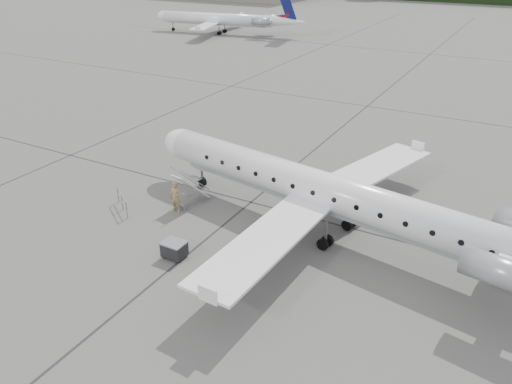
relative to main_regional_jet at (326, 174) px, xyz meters
The scene contains 7 objects.
ground 6.89m from the main_regional_jet, 87.25° to the right, with size 320.00×320.00×0.00m, color #5B5B59.
main_regional_jet is the anchor object (origin of this frame).
airstair 8.35m from the main_regional_jet, behind, with size 0.85×2.18×2.13m, color white, non-canonical shape.
passenger 8.78m from the main_regional_jet, 166.66° to the right, with size 0.68×0.44×1.85m, color #927A4F.
safety_railing 11.83m from the main_regional_jet, 163.10° to the right, with size 2.20×0.08×1.00m, color gray, non-canonical shape.
baggage_cart 8.43m from the main_regional_jet, 132.95° to the right, with size 1.08×0.87×0.94m, color black, non-canonical shape.
bg_regional_left 65.97m from the main_regional_jet, 127.89° to the left, with size 25.07×18.05×6.58m, color white, non-canonical shape.
Camera 1 is at (7.73, -15.74, 13.82)m, focal length 35.00 mm.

